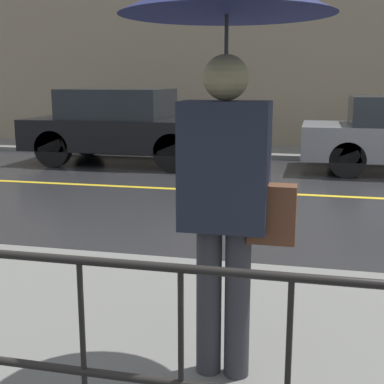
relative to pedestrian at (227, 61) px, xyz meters
name	(u,v)px	position (x,y,z in m)	size (l,w,h in m)	color
sidewalk_far	(369,155)	(1.62, 9.69, -1.72)	(28.00, 1.76, 0.10)	slate
building_storefront	(374,19)	(1.62, 10.72, 1.29)	(28.00, 0.30, 6.11)	gray
pedestrian	(227,61)	(0.00, 0.00, 0.00)	(1.05, 1.05, 2.12)	#333338
car_black	(124,125)	(-3.41, 7.75, -1.00)	(3.93, 1.90, 1.51)	black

